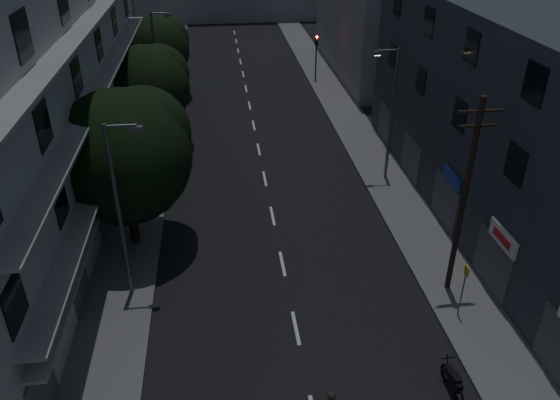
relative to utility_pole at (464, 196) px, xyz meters
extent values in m
plane|color=black|center=(-7.17, 16.84, -4.87)|extent=(160.00, 160.00, 0.00)
cube|color=#565659|center=(-14.67, 16.84, -4.79)|extent=(3.00, 90.00, 0.15)
cube|color=#565659|center=(0.33, 16.84, -4.79)|extent=(3.00, 90.00, 0.15)
cube|color=beige|center=(-7.17, -1.66, -4.86)|extent=(0.15, 2.00, 0.01)
cube|color=beige|center=(-7.17, 2.84, -4.86)|extent=(0.15, 2.00, 0.01)
cube|color=beige|center=(-7.17, 7.34, -4.86)|extent=(0.15, 2.00, 0.01)
cube|color=beige|center=(-7.17, 11.84, -4.86)|extent=(0.15, 2.00, 0.01)
cube|color=beige|center=(-7.17, 16.34, -4.86)|extent=(0.15, 2.00, 0.01)
cube|color=beige|center=(-7.17, 20.84, -4.86)|extent=(0.15, 2.00, 0.01)
cube|color=beige|center=(-7.17, 25.34, -4.86)|extent=(0.15, 2.00, 0.01)
cube|color=beige|center=(-7.17, 29.84, -4.86)|extent=(0.15, 2.00, 0.01)
cube|color=beige|center=(-7.17, 34.34, -4.86)|extent=(0.15, 2.00, 0.01)
cube|color=beige|center=(-7.17, 38.84, -4.86)|extent=(0.15, 2.00, 0.01)
cube|color=beige|center=(-7.17, 43.34, -4.86)|extent=(0.15, 2.00, 0.01)
cube|color=beige|center=(-7.17, 47.84, -4.86)|extent=(0.15, 2.00, 0.01)
cube|color=beige|center=(-7.17, 52.34, -4.86)|extent=(0.15, 2.00, 0.01)
cube|color=#A1A29D|center=(-19.17, 9.84, 2.13)|extent=(6.00, 36.00, 14.00)
cube|color=black|center=(-16.15, -5.16, -2.87)|extent=(0.06, 1.60, 1.60)
cube|color=black|center=(-16.15, 0.84, -2.87)|extent=(0.06, 1.60, 1.60)
cube|color=black|center=(-16.15, 6.84, -2.87)|extent=(0.06, 1.60, 1.60)
cube|color=black|center=(-16.15, 12.84, -2.87)|extent=(0.06, 1.60, 1.60)
cube|color=black|center=(-16.15, 18.84, -2.87)|extent=(0.06, 1.60, 1.60)
cube|color=black|center=(-16.15, 24.84, -2.87)|extent=(0.06, 1.60, 1.60)
cube|color=black|center=(-16.15, -5.16, 0.33)|extent=(0.06, 1.60, 1.60)
cube|color=black|center=(-16.15, 0.84, 0.33)|extent=(0.06, 1.60, 1.60)
cube|color=black|center=(-16.15, 6.84, 0.33)|extent=(0.06, 1.60, 1.60)
cube|color=black|center=(-16.15, 12.84, 0.33)|extent=(0.06, 1.60, 1.60)
cube|color=black|center=(-16.15, 18.84, 0.33)|extent=(0.06, 1.60, 1.60)
cube|color=black|center=(-16.15, 24.84, 0.33)|extent=(0.06, 1.60, 1.60)
cube|color=black|center=(-16.15, 0.84, 3.53)|extent=(0.06, 1.60, 1.60)
cube|color=black|center=(-16.15, 6.84, 3.53)|extent=(0.06, 1.60, 1.60)
cube|color=black|center=(-16.15, 12.84, 3.53)|extent=(0.06, 1.60, 1.60)
cube|color=black|center=(-16.15, 18.84, 3.53)|extent=(0.06, 1.60, 1.60)
cube|color=black|center=(-16.15, 24.84, 3.53)|extent=(0.06, 1.60, 1.60)
cube|color=black|center=(-16.15, 0.84, 6.73)|extent=(0.06, 1.60, 1.60)
cube|color=black|center=(-16.15, 6.84, 6.73)|extent=(0.06, 1.60, 1.60)
cube|color=gray|center=(-15.67, 9.84, -0.87)|extent=(1.00, 32.40, 0.12)
cube|color=gray|center=(-15.67, 9.84, 2.33)|extent=(1.00, 32.40, 0.12)
cube|color=gray|center=(-15.67, 9.84, 5.53)|extent=(1.00, 32.40, 0.12)
cube|color=gray|center=(-15.77, 9.84, -1.77)|extent=(0.80, 32.40, 0.12)
cube|color=#424247|center=(-16.14, -5.16, -3.47)|extent=(0.06, 2.40, 2.40)
cube|color=#424247|center=(-16.14, 0.84, -3.47)|extent=(0.06, 2.40, 2.40)
cube|color=#424247|center=(-16.14, 6.84, -3.47)|extent=(0.06, 2.40, 2.40)
cube|color=#424247|center=(-16.14, 12.84, -3.47)|extent=(0.06, 2.40, 2.40)
cube|color=#424247|center=(-16.14, 18.84, -3.47)|extent=(0.06, 2.40, 2.40)
cube|color=#424247|center=(-16.14, 24.84, -3.47)|extent=(0.06, 2.40, 2.40)
cube|color=#292E38|center=(4.83, 5.84, 0.63)|extent=(6.00, 28.00, 11.00)
cube|color=black|center=(1.81, -0.16, 1.43)|extent=(0.06, 1.40, 1.50)
cube|color=black|center=(1.81, 5.34, 1.43)|extent=(0.06, 1.40, 1.50)
cube|color=black|center=(1.81, 10.84, 1.43)|extent=(0.06, 1.40, 1.50)
cube|color=black|center=(1.81, 16.34, 1.43)|extent=(0.06, 1.40, 1.50)
cube|color=black|center=(1.81, -0.16, 4.73)|extent=(0.06, 1.40, 1.50)
cube|color=black|center=(1.81, 5.34, 4.73)|extent=(0.06, 1.40, 1.50)
cube|color=black|center=(1.81, 10.84, 4.73)|extent=(0.06, 1.40, 1.50)
cube|color=black|center=(1.81, 16.34, 4.73)|extent=(0.06, 1.40, 1.50)
cube|color=#424247|center=(1.80, -0.16, -3.47)|extent=(0.06, 3.00, 2.60)
cube|color=#424247|center=(1.80, 5.34, -3.47)|extent=(0.06, 3.00, 2.60)
cube|color=#424247|center=(1.80, 10.84, -3.47)|extent=(0.06, 3.00, 2.60)
cube|color=#424247|center=(1.80, 16.34, -3.47)|extent=(0.06, 3.00, 2.60)
cube|color=silver|center=(1.73, -0.66, -1.77)|extent=(0.12, 2.20, 0.80)
cube|color=#B21414|center=(1.65, -0.66, -1.77)|extent=(0.02, 1.40, 0.36)
cube|color=navy|center=(1.73, 4.84, -1.77)|extent=(0.12, 2.00, 0.70)
cube|color=slate|center=(4.83, 33.84, 1.63)|extent=(6.00, 20.00, 13.00)
cylinder|color=black|center=(-14.41, 5.45, -2.56)|extent=(0.44, 0.44, 4.32)
sphere|color=black|center=(-14.41, 5.45, 0.04)|extent=(6.48, 6.48, 6.48)
sphere|color=black|center=(-13.43, 6.26, 0.85)|extent=(4.54, 4.54, 4.54)
sphere|color=black|center=(-15.22, 4.80, 0.52)|extent=(4.21, 4.21, 4.21)
cylinder|color=black|center=(-14.45, 17.48, -2.82)|extent=(0.44, 0.44, 3.79)
sphere|color=black|center=(-14.45, 17.48, -0.55)|extent=(5.71, 5.71, 5.71)
sphere|color=black|center=(-13.59, 18.20, 0.16)|extent=(3.99, 3.99, 3.99)
sphere|color=black|center=(-15.16, 16.91, -0.12)|extent=(3.71, 3.71, 3.71)
cylinder|color=black|center=(-14.65, 28.11, -2.88)|extent=(0.44, 0.44, 3.68)
sphere|color=black|center=(-14.65, 28.11, -0.67)|extent=(5.49, 5.49, 5.49)
sphere|color=black|center=(-13.82, 28.79, 0.01)|extent=(3.84, 3.84, 3.84)
sphere|color=black|center=(-15.33, 27.56, -0.26)|extent=(3.57, 3.57, 3.57)
cylinder|color=black|center=(-0.49, 31.36, -3.12)|extent=(0.12, 0.12, 3.20)
cube|color=black|center=(-0.49, 31.36, -1.07)|extent=(0.28, 0.22, 0.90)
sphere|color=#FF0C05|center=(-0.49, 31.21, -0.74)|extent=(0.22, 0.22, 0.22)
sphere|color=#3F330C|center=(-0.49, 31.21, -1.04)|extent=(0.22, 0.22, 0.22)
sphere|color=black|center=(-0.49, 31.21, -1.34)|extent=(0.22, 0.22, 0.22)
cylinder|color=black|center=(-13.89, 32.11, -3.12)|extent=(0.12, 0.12, 3.20)
cube|color=black|center=(-13.89, 32.11, -1.07)|extent=(0.28, 0.22, 0.90)
sphere|color=black|center=(-13.89, 31.96, -0.74)|extent=(0.22, 0.22, 0.22)
sphere|color=#3F330C|center=(-13.89, 31.96, -1.04)|extent=(0.22, 0.22, 0.22)
sphere|color=#0CFF26|center=(-13.89, 31.96, -1.34)|extent=(0.22, 0.22, 0.22)
cylinder|color=#55575C|center=(-14.16, 1.43, -0.72)|extent=(0.18, 0.18, 8.00)
cylinder|color=#55575C|center=(-13.56, 1.43, 3.18)|extent=(1.20, 0.10, 0.10)
cube|color=#55575C|center=(-12.96, 1.43, 3.03)|extent=(0.45, 0.25, 0.18)
cube|color=#4C4C4C|center=(-12.96, 1.43, 2.93)|extent=(0.35, 0.18, 0.04)
cylinder|color=#575A5F|center=(0.35, 11.02, -0.72)|extent=(0.18, 0.18, 8.00)
cylinder|color=#575A5F|center=(-0.25, 11.02, 3.18)|extent=(1.20, 0.10, 0.10)
cube|color=#575A5F|center=(-0.85, 11.02, 3.03)|extent=(0.45, 0.25, 0.18)
cube|color=#FFD88C|center=(-0.85, 11.02, 2.93)|extent=(0.35, 0.18, 0.04)
cylinder|color=#505457|center=(-14.26, 23.17, -0.72)|extent=(0.18, 0.18, 8.00)
cylinder|color=#505457|center=(-13.66, 23.17, 3.18)|extent=(1.20, 0.10, 0.10)
cube|color=#505457|center=(-13.06, 23.17, 3.03)|extent=(0.45, 0.25, 0.18)
cube|color=#4C4C4C|center=(-13.06, 23.17, 2.93)|extent=(0.35, 0.18, 0.04)
cylinder|color=black|center=(0.00, 0.00, -0.22)|extent=(0.24, 0.24, 9.00)
cube|color=black|center=(0.00, 0.00, 3.68)|extent=(1.80, 0.10, 0.10)
cube|color=black|center=(0.00, 0.00, 3.08)|extent=(1.50, 0.10, 0.10)
cylinder|color=#595B60|center=(-0.26, -1.82, -3.47)|extent=(0.06, 0.06, 2.50)
cube|color=yellow|center=(-0.26, -1.82, -2.42)|extent=(0.05, 0.35, 0.45)
torus|color=black|center=(-2.02, -6.12, -4.58)|extent=(0.13, 0.68, 0.67)
torus|color=black|center=(-2.07, -4.98, -4.58)|extent=(0.13, 0.68, 0.67)
cube|color=black|center=(-2.05, -5.55, -4.28)|extent=(0.28, 1.06, 0.33)
cube|color=black|center=(-2.04, -5.69, -4.03)|extent=(0.30, 0.44, 0.10)
cylinder|color=black|center=(-2.07, -5.02, -4.15)|extent=(0.07, 0.42, 0.80)
cube|color=black|center=(-2.07, -4.93, -3.87)|extent=(0.53, 0.06, 0.04)
camera|label=1|loc=(-9.86, -18.46, 10.96)|focal=35.00mm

